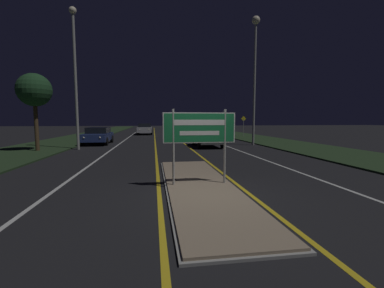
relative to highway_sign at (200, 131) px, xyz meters
The scene contains 19 objects.
ground_plane 1.87m from the highway_sign, 90.00° to the right, with size 160.00×160.00×0.00m, color black.
median_island 1.65m from the highway_sign, 90.00° to the left, with size 2.07×8.36×0.10m.
verge_left 21.49m from the highway_sign, 116.32° to the left, with size 5.00×100.00×0.08m.
verge_right 21.49m from the highway_sign, 63.68° to the left, with size 5.00×100.00×0.08m.
centre_line_yellow_left 24.30m from the highway_sign, 92.90° to the left, with size 0.12×70.00×0.01m.
centre_line_yellow_right 24.30m from the highway_sign, 87.10° to the left, with size 0.12×70.00×0.01m.
lane_line_white_left 24.63m from the highway_sign, 99.84° to the left, with size 0.12×70.00×0.01m.
lane_line_white_right 24.63m from the highway_sign, 80.16° to the left, with size 0.12×70.00×0.01m.
edge_line_white_left 25.31m from the highway_sign, 106.56° to the left, with size 0.10×70.00×0.01m.
edge_line_white_right 25.31m from the highway_sign, 73.44° to the left, with size 0.10×70.00×0.01m.
highway_sign is the anchor object (origin of this frame).
streetlight_left_near 13.26m from the highway_sign, 120.74° to the left, with size 0.48×0.48×9.35m.
streetlight_right_near 14.67m from the highway_sign, 61.44° to the left, with size 0.64×0.64×9.96m.
car_receding_0 11.77m from the highway_sign, 76.86° to the left, with size 1.90×4.36×1.46m.
car_receding_1 24.99m from the highway_sign, 84.00° to the left, with size 2.01×4.25×1.52m.
car_approaching_0 15.92m from the highway_sign, 111.93° to the left, with size 2.01×4.33×1.39m.
car_approaching_1 28.39m from the highway_sign, 95.14° to the left, with size 2.04×4.47×1.52m.
warning_sign 23.40m from the highway_sign, 66.98° to the left, with size 0.60×0.06×2.37m.
roadside_palm_left 13.36m from the highway_sign, 131.04° to the left, with size 2.04×2.04×4.82m.
Camera 1 is at (-1.35, -6.72, 2.03)m, focal length 24.00 mm.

